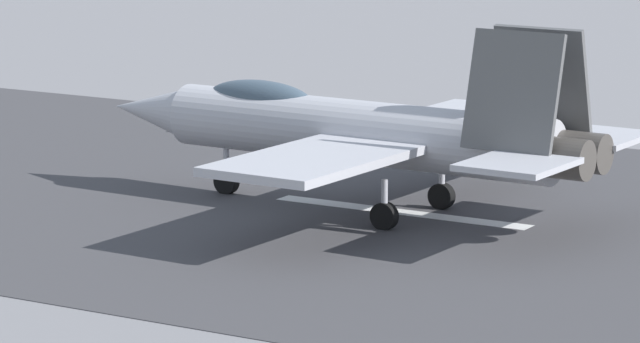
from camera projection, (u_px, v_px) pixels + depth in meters
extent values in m
plane|color=gray|center=(402.00, 213.00, 51.86)|extent=(400.00, 400.00, 0.00)
cube|color=#403F42|center=(402.00, 213.00, 51.86)|extent=(240.00, 26.00, 0.02)
cube|color=white|center=(401.00, 212.00, 51.88)|extent=(8.00, 0.70, 0.00)
cylinder|color=#B4B4BB|center=(359.00, 132.00, 51.57)|extent=(12.19, 2.25, 1.82)
cone|color=#B4B4BB|center=(152.00, 110.00, 55.56)|extent=(2.85, 1.64, 1.54)
ellipsoid|color=#3F5160|center=(260.00, 99.00, 53.27)|extent=(3.64, 1.23, 1.10)
cylinder|color=#47423D|center=(550.00, 157.00, 47.80)|extent=(2.24, 1.18, 1.10)
cylinder|color=#47423D|center=(568.00, 151.00, 48.70)|extent=(2.24, 1.18, 1.10)
cube|color=#B4B4BB|center=(313.00, 160.00, 47.83)|extent=(3.61, 6.12, 0.24)
cube|color=#B4B4BB|center=(457.00, 120.00, 54.28)|extent=(3.61, 6.12, 0.24)
cube|color=#B4B4BB|center=(518.00, 164.00, 46.25)|extent=(2.50, 2.88, 0.16)
cube|color=#B4B4BB|center=(597.00, 137.00, 50.21)|extent=(2.50, 2.88, 0.16)
cube|color=#555657|center=(513.00, 92.00, 47.69)|extent=(2.63, 1.04, 3.14)
cube|color=#555657|center=(543.00, 83.00, 49.17)|extent=(2.63, 1.04, 3.14)
cylinder|color=silver|center=(226.00, 171.00, 54.37)|extent=(0.18, 0.18, 1.40)
cylinder|color=black|center=(227.00, 181.00, 54.43)|extent=(0.77, 0.33, 0.76)
cylinder|color=silver|center=(384.00, 205.00, 49.60)|extent=(0.18, 0.18, 1.40)
cylinder|color=black|center=(384.00, 216.00, 49.66)|extent=(0.77, 0.33, 0.76)
cylinder|color=silver|center=(442.00, 185.00, 52.23)|extent=(0.18, 0.18, 1.40)
cylinder|color=black|center=(442.00, 196.00, 52.29)|extent=(0.77, 0.33, 0.76)
cube|color=#1E2338|center=(224.00, 123.00, 64.62)|extent=(0.24, 0.36, 0.86)
cube|color=orange|center=(223.00, 105.00, 64.50)|extent=(0.51, 0.43, 0.59)
sphere|color=tan|center=(223.00, 93.00, 64.41)|extent=(0.22, 0.22, 0.22)
cylinder|color=orange|center=(232.00, 106.00, 64.47)|extent=(0.10, 0.10, 0.55)
cylinder|color=orange|center=(215.00, 106.00, 64.54)|extent=(0.10, 0.10, 0.55)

